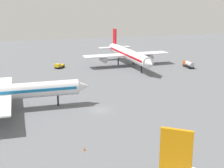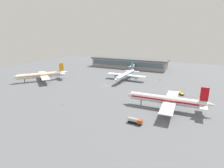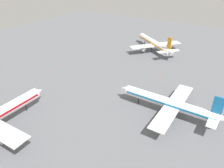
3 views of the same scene
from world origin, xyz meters
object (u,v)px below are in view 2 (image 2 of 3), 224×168
(ground_crew_worker, at_px, (160,79))
(safety_cone_mid_apron, at_px, (89,80))
(airplane_at_gate, at_px, (125,75))
(fuel_truck, at_px, (135,121))
(safety_cone_near_gate, at_px, (62,105))
(airplane_taxiing, at_px, (42,75))
(airplane_distant, at_px, (167,100))
(pushback_tractor, at_px, (180,93))

(ground_crew_worker, bearing_deg, safety_cone_mid_apron, -4.85)
(airplane_at_gate, height_order, fuel_truck, airplane_at_gate)
(safety_cone_near_gate, distance_m, safety_cone_mid_apron, 54.79)
(fuel_truck, height_order, safety_cone_near_gate, fuel_truck)
(airplane_at_gate, bearing_deg, safety_cone_mid_apron, -62.31)
(airplane_taxiing, distance_m, safety_cone_mid_apron, 39.02)
(airplane_distant, relative_size, ground_crew_worker, 26.71)
(safety_cone_near_gate, bearing_deg, safety_cone_mid_apron, -73.14)
(airplane_taxiing, xyz_separation_m, fuel_truck, (-92.89, 38.02, -3.49))
(safety_cone_near_gate, bearing_deg, pushback_tractor, -140.83)
(safety_cone_mid_apron, bearing_deg, safety_cone_near_gate, 106.86)
(ground_crew_worker, relative_size, safety_cone_near_gate, 2.78)
(airplane_taxiing, height_order, ground_crew_worker, airplane_taxiing)
(airplane_taxiing, distance_m, safety_cone_near_gate, 61.47)
(airplane_distant, bearing_deg, airplane_at_gate, -50.26)
(ground_crew_worker, bearing_deg, pushback_tractor, 90.21)
(fuel_truck, height_order, safety_cone_mid_apron, fuel_truck)
(pushback_tractor, relative_size, ground_crew_worker, 2.70)
(airplane_distant, relative_size, pushback_tractor, 9.90)
(pushback_tractor, distance_m, safety_cone_near_gate, 73.05)
(airplane_at_gate, xyz_separation_m, fuel_truck, (-31.20, 69.22, -3.27))
(pushback_tractor, bearing_deg, safety_cone_near_gate, 82.43)
(fuel_truck, relative_size, safety_cone_near_gate, 10.64)
(fuel_truck, relative_size, ground_crew_worker, 3.82)
(fuel_truck, xyz_separation_m, safety_cone_near_gate, (42.47, -3.16, -1.09))
(airplane_distant, height_order, pushback_tractor, airplane_distant)
(airplane_at_gate, bearing_deg, airplane_taxiing, -62.12)
(airplane_at_gate, distance_m, ground_crew_worker, 29.31)
(airplane_at_gate, relative_size, ground_crew_worker, 25.16)
(pushback_tractor, xyz_separation_m, fuel_truck, (14.16, 49.30, 0.42))
(airplane_at_gate, relative_size, safety_cone_near_gate, 70.02)
(airplane_distant, relative_size, fuel_truck, 6.99)
(airplane_at_gate, xyz_separation_m, safety_cone_mid_apron, (27.16, 13.62, -4.35))
(airplane_distant, bearing_deg, safety_cone_near_gate, 18.51)
(airplane_taxiing, bearing_deg, ground_crew_worker, 154.62)
(airplane_at_gate, distance_m, safety_cone_near_gate, 67.15)
(fuel_truck, bearing_deg, ground_crew_worker, 96.18)
(airplane_taxiing, distance_m, fuel_truck, 100.43)
(airplane_taxiing, distance_m, ground_crew_worker, 98.26)
(fuel_truck, xyz_separation_m, safety_cone_mid_apron, (58.36, -55.60, -1.09))
(safety_cone_near_gate, relative_size, safety_cone_mid_apron, 1.00)
(airplane_at_gate, bearing_deg, fuel_truck, 25.32)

